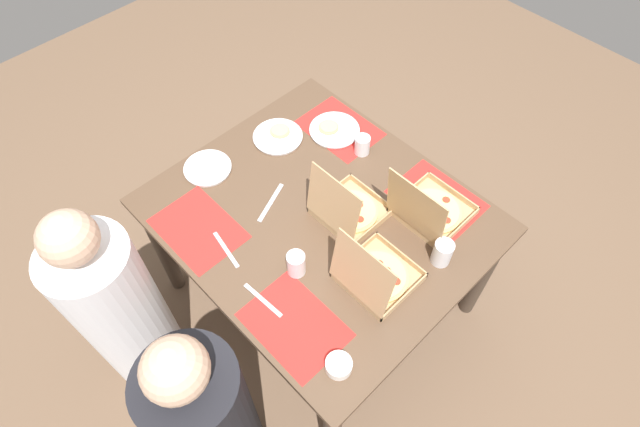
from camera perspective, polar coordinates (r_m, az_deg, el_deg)
ground_plane at (r=2.74m, az=-0.00°, el=-8.95°), size 6.00×6.00×0.00m
dining_table at (r=2.20m, az=-0.00°, el=-1.60°), size 1.27×1.11×0.73m
placemat_near_left at (r=2.21m, az=12.77°, el=1.60°), size 0.36×0.26×0.00m
placemat_near_right at (r=2.43m, az=2.16°, el=9.39°), size 0.36×0.26×0.00m
placemat_far_left at (r=1.87m, az=-2.82°, el=-12.18°), size 0.36×0.26×0.00m
placemat_far_right at (r=2.12m, az=-13.29°, el=-1.64°), size 0.36×0.26×0.00m
pizza_box_edge_far at (r=1.92m, az=6.09°, el=-6.85°), size 0.26×0.26×0.29m
pizza_box_corner_left at (r=2.11m, az=11.98°, el=0.36°), size 0.27×0.30×0.30m
pizza_box_center at (r=2.07m, az=3.03°, el=0.44°), size 0.25×0.26×0.29m
plate_near_right at (r=2.38m, az=-4.66°, el=8.50°), size 0.23×0.23×0.03m
plate_far_right at (r=2.41m, az=1.54°, el=9.21°), size 0.23×0.23×0.03m
plate_near_left at (r=2.30m, az=-12.31°, el=4.91°), size 0.21×0.21×0.02m
cup_dark at (r=1.92m, az=-2.66°, el=-5.58°), size 0.07×0.07×0.10m
cup_clear_left at (r=2.30m, az=4.70°, el=7.56°), size 0.07×0.07×0.09m
cup_clear_right at (r=2.00m, az=13.37°, el=-4.24°), size 0.07×0.07×0.11m
condiment_bowl at (r=1.80m, az=2.08°, el=-16.43°), size 0.09×0.09×0.04m
fork_by_far_left at (r=2.05m, az=-10.35°, el=-3.95°), size 0.19×0.05×0.00m
knife_by_near_left at (r=2.15m, az=-5.46°, el=1.22°), size 0.10×0.20×0.00m
fork_by_near_right at (r=1.92m, az=-6.33°, el=-9.50°), size 0.19×0.03×0.00m
diner_left_seat at (r=2.00m, az=-11.91°, el=-21.71°), size 0.32×0.32×1.20m
diner_right_seat at (r=2.24m, az=-20.81°, el=-10.45°), size 0.32×0.32×1.20m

